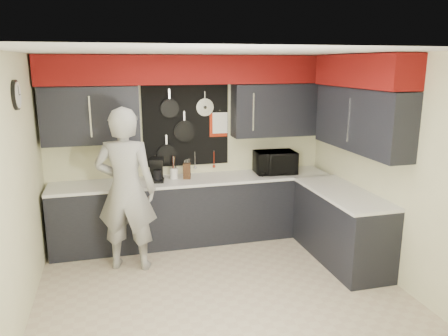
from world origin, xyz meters
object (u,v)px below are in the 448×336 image
object	(u,v)px
microwave	(275,162)
knife_block	(187,171)
utensil_crock	(174,174)
coffee_maker	(157,169)
person	(126,190)

from	to	relation	value
microwave	knife_block	xyz separation A→B (m)	(-1.30, 0.02, -0.05)
utensil_crock	microwave	bearing A→B (deg)	-2.55
microwave	coffee_maker	world-z (taller)	same
knife_block	coffee_maker	bearing A→B (deg)	-162.38
knife_block	utensil_crock	size ratio (longest dim) A/B	1.52
utensil_crock	coffee_maker	xyz separation A→B (m)	(-0.24, -0.07, 0.09)
utensil_crock	person	world-z (taller)	person
utensil_crock	coffee_maker	distance (m)	0.27
coffee_maker	person	bearing A→B (deg)	-115.65
knife_block	utensil_crock	world-z (taller)	knife_block
microwave	coffee_maker	size ratio (longest dim) A/B	1.81
coffee_maker	person	distance (m)	0.76
knife_block	utensil_crock	xyz separation A→B (m)	(-0.18, 0.05, -0.04)
knife_block	utensil_crock	distance (m)	0.19
knife_block	person	xyz separation A→B (m)	(-0.86, -0.64, -0.03)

